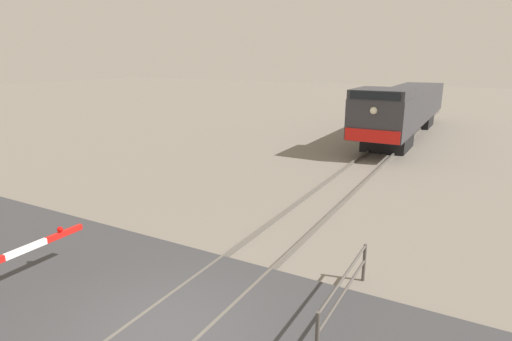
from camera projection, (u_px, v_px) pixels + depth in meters
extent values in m
plane|color=slate|center=(163.00, 337.00, 8.05)|extent=(160.00, 160.00, 0.00)
cube|color=#59544C|center=(136.00, 322.00, 8.37)|extent=(0.08, 80.00, 0.15)
cube|color=#38383A|center=(163.00, 333.00, 8.03)|extent=(36.00, 6.34, 0.15)
cube|color=black|center=(388.00, 140.00, 24.52)|extent=(2.46, 3.20, 1.05)
cube|color=black|center=(415.00, 119.00, 32.70)|extent=(2.46, 3.20, 1.05)
cube|color=#333338|center=(405.00, 105.00, 28.20)|extent=(2.89, 17.62, 2.10)
cube|color=#333338|center=(383.00, 93.00, 21.83)|extent=(2.83, 3.33, 0.49)
cube|color=black|center=(375.00, 96.00, 20.40)|extent=(2.46, 0.06, 0.39)
cube|color=red|center=(372.00, 136.00, 20.91)|extent=(2.74, 0.08, 0.64)
sphere|color=#F2EACC|center=(374.00, 111.00, 20.57)|extent=(0.36, 0.36, 0.36)
cube|color=white|center=(26.00, 249.00, 9.40)|extent=(0.10, 0.99, 0.14)
cube|color=red|center=(64.00, 233.00, 10.23)|extent=(0.10, 0.99, 0.14)
sphere|color=red|center=(60.00, 229.00, 10.11)|extent=(0.14, 0.14, 0.14)
cylinder|color=#4C4742|center=(317.00, 336.00, 7.34)|extent=(0.08, 0.08, 0.95)
cylinder|color=#4C4742|center=(364.00, 263.00, 9.96)|extent=(0.08, 0.08, 0.95)
cylinder|color=#4C4742|center=(345.00, 275.00, 8.54)|extent=(0.06, 3.11, 0.06)
cylinder|color=#4C4742|center=(344.00, 292.00, 8.64)|extent=(0.06, 3.11, 0.06)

